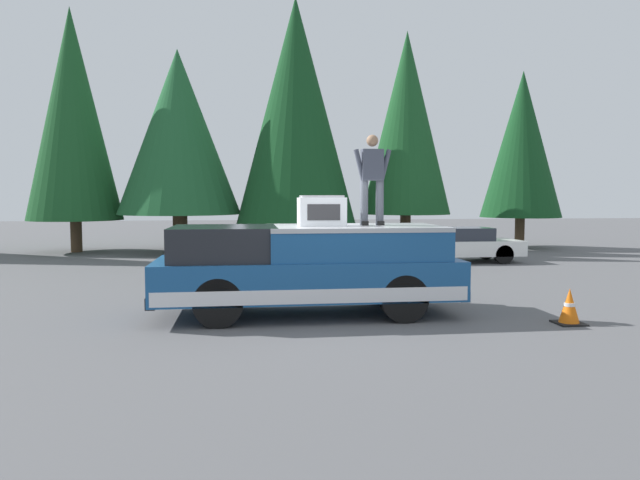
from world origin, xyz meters
TOP-DOWN VIEW (x-y plane):
  - ground_plane at (0.00, 0.00)m, footprint 90.00×90.00m
  - pickup_truck at (0.36, 0.19)m, footprint 2.01×5.54m
  - compressor_unit at (0.30, -0.06)m, footprint 0.65×0.84m
  - person_on_truck_bed at (0.49, -1.04)m, footprint 0.29×0.72m
  - parked_car_white at (8.38, -5.77)m, footprint 1.64×4.10m
  - traffic_cone at (-1.02, -4.18)m, footprint 0.47×0.47m
  - conifer_far_left at (13.31, -10.37)m, footprint 3.37×3.37m
  - conifer_left at (12.78, -5.17)m, footprint 3.58×3.58m
  - conifer_center_left at (12.54, -0.67)m, footprint 4.68×4.68m
  - conifer_center_right at (13.26, 3.88)m, footprint 4.79×4.79m
  - conifer_right at (13.75, 7.96)m, footprint 3.63×3.63m

SIDE VIEW (x-z plane):
  - ground_plane at x=0.00m, z-range 0.00..0.00m
  - traffic_cone at x=-1.02m, z-range -0.02..0.60m
  - parked_car_white at x=8.38m, z-range 0.00..1.16m
  - pickup_truck at x=0.36m, z-range 0.05..1.70m
  - compressor_unit at x=0.30m, z-range 1.65..2.21m
  - person_on_truck_bed at x=0.49m, z-range 1.71..3.40m
  - conifer_far_left at x=13.31m, z-range 0.65..8.13m
  - conifer_center_right at x=13.26m, z-range 0.74..8.65m
  - conifer_left at x=12.78m, z-range 0.73..9.52m
  - conifer_right at x=13.75m, z-range 0.62..10.14m
  - conifer_center_left at x=12.54m, z-range 0.55..10.41m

